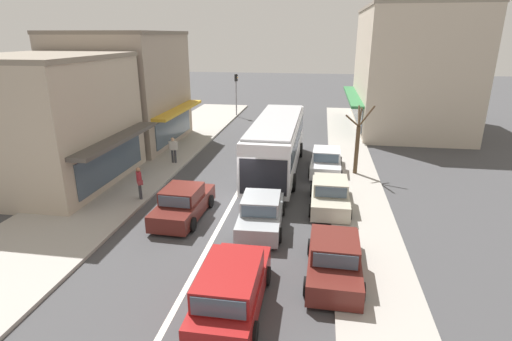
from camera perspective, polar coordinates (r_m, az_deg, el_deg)
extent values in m
plane|color=#3F3F42|center=(19.36, -3.76, -5.25)|extent=(140.00, 140.00, 0.00)
cube|color=silver|center=(22.99, -1.57, -1.22)|extent=(0.20, 28.00, 0.01)
cube|color=#A39E96|center=(26.79, -15.20, 1.21)|extent=(5.20, 44.00, 0.14)
cube|color=#A39E96|center=(24.59, 13.67, -0.27)|extent=(2.80, 44.00, 0.12)
cube|color=#B2A38E|center=(24.09, -27.50, 5.88)|extent=(6.74, 8.32, 6.71)
cube|color=#4C4742|center=(22.20, -19.24, 4.26)|extent=(1.10, 7.66, 0.20)
cube|color=#425160|center=(22.73, -19.82, 1.11)|extent=(0.06, 6.66, 1.80)
cube|color=gray|center=(23.68, -28.79, 14.06)|extent=(6.90, 8.32, 0.24)
cube|color=gray|center=(31.32, -18.33, 10.70)|extent=(7.27, 8.60, 7.88)
cube|color=gold|center=(29.88, -11.01, 8.52)|extent=(1.10, 7.91, 0.20)
cube|color=#425160|center=(30.28, -11.61, 6.10)|extent=(0.06, 6.88, 1.80)
cube|color=#6E6358|center=(31.07, -19.13, 18.11)|extent=(7.43, 8.60, 0.24)
cube|color=beige|center=(37.52, 21.15, 13.13)|extent=(8.29, 13.39, 9.86)
cube|color=#2D703D|center=(37.13, 13.69, 10.32)|extent=(1.10, 12.32, 0.20)
cube|color=#425160|center=(37.37, 14.19, 8.31)|extent=(0.06, 10.71, 1.80)
cube|color=gray|center=(37.46, 22.12, 20.80)|extent=(8.45, 13.39, 0.24)
cube|color=silver|center=(23.74, 2.96, 3.86)|extent=(2.56, 10.81, 2.70)
cube|color=#425160|center=(23.64, 2.98, 4.81)|extent=(2.59, 10.38, 0.90)
cube|color=black|center=(18.66, 1.02, -1.00)|extent=(2.25, 0.07, 1.76)
cube|color=#A8A8AC|center=(23.41, 3.02, 7.20)|extent=(2.43, 9.95, 0.12)
cylinder|color=black|center=(27.44, 1.13, 3.19)|extent=(0.26, 0.96, 0.96)
cylinder|color=black|center=(27.20, 6.35, 2.94)|extent=(0.26, 0.96, 0.96)
cylinder|color=black|center=(21.50, -1.32, -1.31)|extent=(0.26, 0.96, 0.96)
cylinder|color=black|center=(21.20, 5.33, -1.69)|extent=(0.26, 0.96, 0.96)
cube|color=maroon|center=(12.61, -3.37, -17.01)|extent=(1.76, 4.50, 0.76)
cube|color=maroon|center=(11.92, -3.81, -15.17)|extent=(1.64, 2.60, 0.68)
cube|color=#425160|center=(13.01, -2.50, -11.97)|extent=(1.51, 0.06, 0.58)
cube|color=#425160|center=(10.89, -5.43, -18.99)|extent=(1.48, 0.06, 0.54)
cylinder|color=black|center=(13.99, -5.77, -14.10)|extent=(0.18, 0.62, 0.62)
cylinder|color=black|center=(13.70, 1.62, -14.80)|extent=(0.18, 0.62, 0.62)
cylinder|color=black|center=(11.92, -9.27, -21.01)|extent=(0.18, 0.62, 0.62)
cylinder|color=black|center=(11.57, -0.30, -22.16)|extent=(0.18, 0.62, 0.62)
cube|color=#561E19|center=(18.44, -10.30, -5.08)|extent=(1.86, 4.26, 0.72)
cube|color=#561E19|center=(18.10, -10.53, -3.30)|extent=(1.62, 1.85, 0.60)
cube|color=#425160|center=(18.90, -9.53, -2.27)|extent=(1.44, 0.11, 0.51)
cube|color=#425160|center=(17.32, -11.63, -4.42)|extent=(1.41, 0.11, 0.48)
cylinder|color=black|center=(19.90, -11.29, -3.94)|extent=(0.20, 0.63, 0.62)
cylinder|color=black|center=(19.33, -6.55, -4.37)|extent=(0.20, 0.63, 0.62)
cylinder|color=black|center=(17.81, -14.32, -7.00)|extent=(0.20, 0.63, 0.62)
cylinder|color=black|center=(17.18, -9.07, -7.62)|extent=(0.20, 0.63, 0.62)
cube|color=#9EA3A8|center=(17.24, 0.77, -6.52)|extent=(1.90, 4.27, 0.72)
cube|color=#9EA3A8|center=(16.88, 0.74, -4.64)|extent=(1.64, 1.87, 0.60)
cube|color=#425160|center=(17.72, 1.05, -3.46)|extent=(1.44, 0.12, 0.51)
cube|color=#425160|center=(16.05, 0.40, -5.94)|extent=(1.41, 0.12, 0.48)
cylinder|color=black|center=(18.56, -1.49, -5.28)|extent=(0.21, 0.63, 0.62)
cylinder|color=black|center=(18.41, 3.85, -5.52)|extent=(0.21, 0.63, 0.62)
cylinder|color=black|center=(16.32, -2.74, -8.88)|extent=(0.21, 0.63, 0.62)
cylinder|color=black|center=(16.15, 3.37, -9.20)|extent=(0.21, 0.63, 0.62)
cube|color=#561E19|center=(14.26, 11.07, -12.75)|extent=(1.79, 4.23, 0.72)
cube|color=#561E19|center=(13.85, 11.24, -10.64)|extent=(1.59, 1.83, 0.60)
cube|color=#425160|center=(14.66, 11.21, -8.88)|extent=(1.44, 0.09, 0.51)
cube|color=#425160|center=(13.05, 11.28, -12.61)|extent=(1.40, 0.09, 0.48)
cylinder|color=black|center=(15.45, 7.75, -10.76)|extent=(0.19, 0.62, 0.62)
cylinder|color=black|center=(15.50, 14.23, -11.09)|extent=(0.19, 0.62, 0.62)
cylinder|color=black|center=(13.31, 7.20, -16.09)|extent=(0.19, 0.62, 0.62)
cylinder|color=black|center=(13.38, 14.88, -16.44)|extent=(0.19, 0.62, 0.62)
cube|color=#B7B29E|center=(19.46, 10.49, -3.79)|extent=(1.74, 4.21, 0.72)
cube|color=#B7B29E|center=(19.13, 10.61, -2.07)|extent=(1.57, 1.81, 0.60)
cube|color=#425160|center=(19.99, 10.55, -1.14)|extent=(1.44, 0.07, 0.51)
cube|color=#425160|center=(18.27, 10.67, -3.10)|extent=(1.40, 0.07, 0.48)
cylinder|color=black|center=(20.69, 8.01, -2.84)|extent=(0.18, 0.62, 0.62)
cylinder|color=black|center=(20.75, 12.76, -3.07)|extent=(0.18, 0.62, 0.62)
cylinder|color=black|center=(18.37, 7.83, -5.73)|extent=(0.18, 0.62, 0.62)
cylinder|color=black|center=(18.44, 13.20, -5.97)|extent=(0.18, 0.62, 0.62)
cube|color=silver|center=(24.36, 9.95, 0.92)|extent=(1.84, 4.25, 0.72)
cube|color=silver|center=(24.07, 10.04, 2.34)|extent=(1.61, 1.84, 0.60)
cube|color=#425160|center=(24.95, 10.08, 2.93)|extent=(1.44, 0.10, 0.51)
cube|color=#425160|center=(23.19, 9.98, 1.71)|extent=(1.41, 0.10, 0.48)
cylinder|color=black|center=(25.64, 8.08, 1.47)|extent=(0.20, 0.62, 0.62)
cylinder|color=black|center=(25.63, 11.92, 1.24)|extent=(0.20, 0.62, 0.62)
cylinder|color=black|center=(23.24, 7.73, -0.36)|extent=(0.20, 0.62, 0.62)
cylinder|color=black|center=(23.23, 11.97, -0.61)|extent=(0.20, 0.62, 0.62)
cylinder|color=gray|center=(40.48, -2.85, 10.64)|extent=(0.12, 0.12, 4.20)
cube|color=black|center=(40.27, -2.89, 13.10)|extent=(0.24, 0.24, 0.68)
sphere|color=black|center=(40.21, -2.69, 13.43)|extent=(0.13, 0.13, 0.13)
sphere|color=orange|center=(40.24, -2.69, 13.11)|extent=(0.13, 0.13, 0.13)
sphere|color=black|center=(40.26, -2.68, 12.80)|extent=(0.13, 0.13, 0.13)
cylinder|color=brown|center=(23.93, 14.18, 2.70)|extent=(0.24, 0.24, 2.93)
cylinder|color=brown|center=(23.85, 14.49, 7.55)|extent=(0.10, 0.85, 1.11)
cylinder|color=brown|center=(23.50, 15.53, 7.48)|extent=(0.86, 0.10, 1.25)
cylinder|color=brown|center=(23.10, 14.65, 7.35)|extent=(0.10, 0.82, 1.23)
cylinder|color=brown|center=(23.48, 13.60, 6.92)|extent=(0.82, 0.10, 0.70)
cylinder|color=#333338|center=(20.70, -16.25, -2.68)|extent=(0.14, 0.14, 0.84)
cylinder|color=#333338|center=(20.54, -16.19, -2.86)|extent=(0.14, 0.14, 0.84)
cube|color=#A82D38|center=(20.38, -16.39, -0.94)|extent=(0.38, 0.42, 0.56)
sphere|color=#9E7051|center=(20.25, -16.50, 0.13)|extent=(0.22, 0.22, 0.22)
cylinder|color=#A82D38|center=(20.61, -16.47, -0.73)|extent=(0.09, 0.09, 0.54)
cylinder|color=#A82D38|center=(20.15, -16.31, -1.15)|extent=(0.09, 0.09, 0.54)
cube|color=maroon|center=(20.15, -16.19, -1.70)|extent=(0.26, 0.21, 0.22)
cylinder|color=#333338|center=(25.93, -11.84, 2.03)|extent=(0.14, 0.14, 0.84)
cylinder|color=#333338|center=(25.89, -11.45, 2.03)|extent=(0.14, 0.14, 0.84)
cube|color=beige|center=(25.72, -11.75, 3.52)|extent=(0.39, 0.27, 0.56)
sphere|color=tan|center=(25.62, -11.81, 4.38)|extent=(0.22, 0.22, 0.22)
cylinder|color=beige|center=(25.77, -12.27, 3.51)|extent=(0.09, 0.09, 0.54)
cylinder|color=beige|center=(25.67, -11.22, 3.52)|extent=(0.09, 0.09, 0.54)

